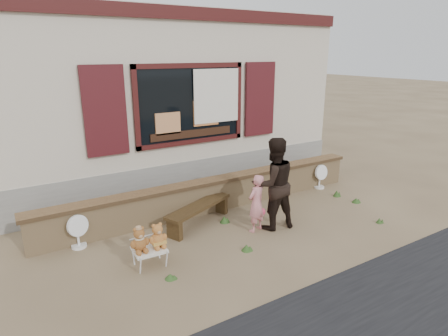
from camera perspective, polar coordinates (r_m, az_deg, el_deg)
ground at (r=7.02m, az=2.58°, el=-9.07°), size 80.00×80.00×0.00m
shopfront at (r=10.38m, az=-11.42°, el=10.75°), size 8.04×5.13×4.00m
brick_wall at (r=7.66m, az=-1.56°, el=-3.95°), size 7.10×0.36×0.67m
bench at (r=7.03m, az=-3.83°, el=-6.44°), size 1.56×0.94×0.40m
folding_chair at (r=5.86m, az=-11.31°, el=-12.15°), size 0.49×0.44×0.29m
teddy_bear_left at (r=5.73m, az=-12.79°, el=-10.48°), size 0.30×0.26×0.39m
teddy_bear_right at (r=5.80m, az=-10.11°, el=-9.96°), size 0.29×0.26×0.39m
child at (r=6.72m, az=4.94°, el=-5.38°), size 0.45×0.36×1.07m
adult at (r=6.78m, az=7.54°, el=-2.39°), size 0.91×0.76×1.70m
fan_left at (r=6.69m, az=-21.45°, el=-8.95°), size 0.38×0.25×0.58m
fan_right at (r=9.17m, az=14.39°, el=-1.24°), size 0.36×0.24×0.58m
grass_tufts at (r=7.32m, az=9.87°, el=-7.68°), size 4.75×1.69×0.14m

